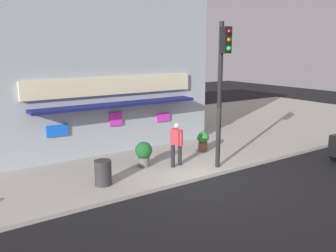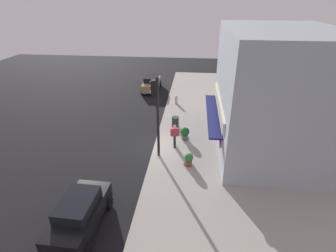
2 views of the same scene
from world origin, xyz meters
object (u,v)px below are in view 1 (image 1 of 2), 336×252
(pedestrian, at_px, (176,142))
(potted_plant_by_doorway, at_px, (144,153))
(traffic_light, at_px, (222,77))
(potted_plant_by_window, at_px, (203,140))
(trash_can, at_px, (103,173))

(pedestrian, relative_size, potted_plant_by_doorway, 1.75)
(traffic_light, distance_m, potted_plant_by_doorway, 4.22)
(pedestrian, distance_m, potted_plant_by_doorway, 1.36)
(potted_plant_by_doorway, bearing_deg, potted_plant_by_window, 6.97)
(potted_plant_by_doorway, xyz_separation_m, potted_plant_by_window, (3.38, 0.41, -0.06))
(traffic_light, relative_size, pedestrian, 3.16)
(trash_can, relative_size, potted_plant_by_doorway, 0.86)
(pedestrian, height_order, potted_plant_by_doorway, pedestrian)
(traffic_light, xyz_separation_m, trash_can, (-4.54, 0.89, -3.12))
(traffic_light, relative_size, potted_plant_by_window, 6.05)
(traffic_light, xyz_separation_m, potted_plant_by_window, (0.99, 2.20, -3.04))
(traffic_light, height_order, trash_can, traffic_light)
(pedestrian, bearing_deg, potted_plant_by_window, 25.89)
(trash_can, relative_size, pedestrian, 0.49)
(potted_plant_by_window, bearing_deg, trash_can, -166.58)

